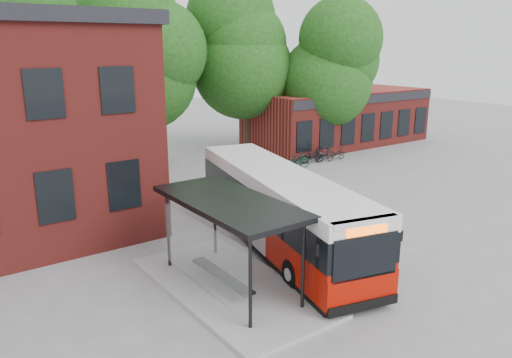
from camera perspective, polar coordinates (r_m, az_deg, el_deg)
ground at (r=19.13m, az=6.84°, el=-7.47°), size 100.00×100.00×0.00m
shop_row at (r=38.54m, az=9.33°, el=7.00°), size 14.00×6.20×4.00m
bus_shelter at (r=15.27m, az=-3.02°, el=-7.47°), size 3.60×7.00×2.90m
bike_rail at (r=32.11m, az=7.00°, el=2.19°), size 5.20×0.10×0.38m
tree_0 at (r=29.57m, az=-24.32°, el=10.29°), size 7.92×7.92×11.00m
tree_1 at (r=32.69m, az=-12.42°, el=11.07°), size 7.92×7.92×10.40m
tree_2 at (r=35.23m, az=-1.07°, el=12.17°), size 7.92×7.92×11.00m
tree_3 at (r=35.44m, az=9.50°, el=10.59°), size 7.04×7.04×9.28m
city_bus at (r=18.46m, az=2.62°, el=-3.51°), size 4.93×11.42×2.84m
bicycle_0 at (r=30.27m, az=4.55°, el=2.06°), size 1.98×0.95×1.00m
bicycle_1 at (r=30.30m, az=4.66°, el=1.97°), size 1.55×0.92×0.90m
bicycle_2 at (r=31.94m, az=6.43°, el=2.67°), size 1.93×1.00×0.97m
bicycle_3 at (r=31.86m, az=6.43°, el=2.63°), size 1.64×0.84×0.95m
bicycle_5 at (r=32.90m, az=7.67°, el=3.09°), size 1.84×0.79×1.07m
bicycle_6 at (r=32.95m, az=9.12°, el=2.83°), size 1.56×0.56×0.81m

